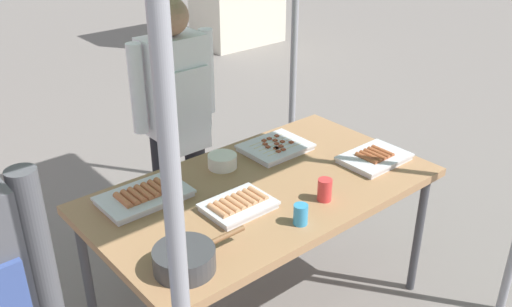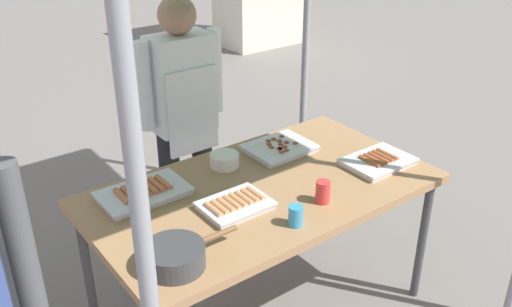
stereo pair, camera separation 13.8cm
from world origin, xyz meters
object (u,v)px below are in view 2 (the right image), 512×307
(tray_pork_links, at_px, (143,192))
(tray_meat_skewers, at_px, (279,148))
(vendor_woman, at_px, (183,108))
(tray_spring_rolls, at_px, (378,161))
(cooking_wok, at_px, (175,256))
(tray_grilled_sausages, at_px, (235,204))
(stall_table, at_px, (262,196))
(drink_cup_near_edge, at_px, (323,192))
(condiment_bowl, at_px, (224,160))
(drink_cup_by_wok, at_px, (296,216))

(tray_pork_links, bearing_deg, tray_meat_skewers, -0.42)
(tray_pork_links, bearing_deg, vendor_woman, 45.78)
(tray_spring_rolls, distance_m, cooking_wok, 1.21)
(vendor_woman, bearing_deg, tray_grilled_sausages, 73.80)
(stall_table, bearing_deg, drink_cup_near_edge, -64.23)
(tray_spring_rolls, height_order, condiment_bowl, condiment_bowl)
(stall_table, distance_m, vendor_woman, 0.80)
(tray_spring_rolls, height_order, cooking_wok, cooking_wok)
(cooking_wok, bearing_deg, tray_spring_rolls, 4.87)
(condiment_bowl, xyz_separation_m, vendor_woman, (0.07, 0.51, 0.09))
(tray_grilled_sausages, bearing_deg, drink_cup_near_edge, -28.51)
(tray_meat_skewers, relative_size, vendor_woman, 0.22)
(tray_pork_links, bearing_deg, tray_spring_rolls, -21.33)
(tray_spring_rolls, xyz_separation_m, drink_cup_by_wok, (-0.67, -0.16, 0.03))
(tray_grilled_sausages, relative_size, tray_meat_skewers, 0.88)
(condiment_bowl, distance_m, vendor_woman, 0.52)
(stall_table, distance_m, drink_cup_by_wok, 0.36)
(tray_pork_links, height_order, drink_cup_near_edge, drink_cup_near_edge)
(tray_grilled_sausages, xyz_separation_m, cooking_wok, (-0.40, -0.19, 0.03))
(drink_cup_near_edge, distance_m, vendor_woman, 1.05)
(tray_pork_links, relative_size, drink_cup_near_edge, 3.82)
(stall_table, distance_m, condiment_bowl, 0.29)
(tray_meat_skewers, bearing_deg, tray_pork_links, 179.58)
(tray_grilled_sausages, height_order, vendor_woman, vendor_woman)
(cooking_wok, bearing_deg, tray_pork_links, 75.91)
(tray_meat_skewers, relative_size, tray_spring_rolls, 1.00)
(drink_cup_near_edge, bearing_deg, tray_spring_rolls, 11.58)
(cooking_wok, height_order, vendor_woman, vendor_woman)
(tray_meat_skewers, distance_m, tray_spring_rolls, 0.51)
(tray_spring_rolls, bearing_deg, condiment_bowl, 144.51)
(tray_pork_links, distance_m, tray_spring_rolls, 1.15)
(tray_spring_rolls, bearing_deg, cooking_wok, -175.13)
(drink_cup_by_wok, bearing_deg, tray_meat_skewers, 56.64)
(tray_grilled_sausages, distance_m, tray_spring_rolls, 0.81)
(drink_cup_by_wok, bearing_deg, tray_grilled_sausages, 116.74)
(tray_spring_rolls, bearing_deg, stall_table, 163.83)
(tray_spring_rolls, xyz_separation_m, vendor_woman, (-0.55, 0.95, 0.11))
(stall_table, relative_size, tray_pork_links, 4.09)
(condiment_bowl, bearing_deg, tray_pork_links, -177.00)
(cooking_wok, bearing_deg, drink_cup_by_wok, -6.41)
(stall_table, bearing_deg, tray_spring_rolls, -16.17)
(drink_cup_by_wok, relative_size, vendor_woman, 0.06)
(stall_table, xyz_separation_m, tray_meat_skewers, (0.29, 0.24, 0.07))
(stall_table, distance_m, cooking_wok, 0.68)
(tray_grilled_sausages, bearing_deg, stall_table, 21.26)
(drink_cup_near_edge, height_order, vendor_woman, vendor_woman)
(tray_grilled_sausages, distance_m, drink_cup_by_wok, 0.28)
(tray_pork_links, relative_size, condiment_bowl, 2.72)
(drink_cup_by_wok, height_order, vendor_woman, vendor_woman)
(tray_meat_skewers, relative_size, tray_pork_links, 0.86)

